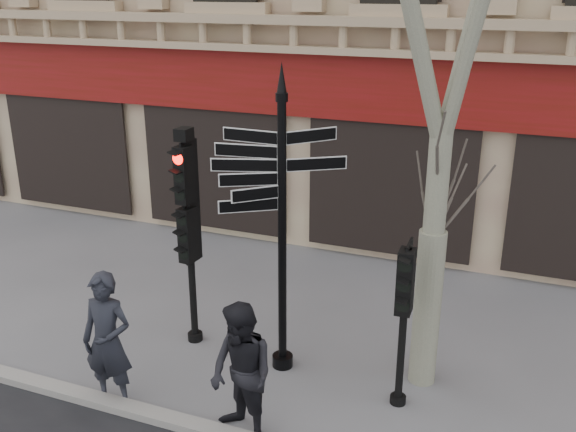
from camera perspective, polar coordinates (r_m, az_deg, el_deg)
name	(u,v)px	position (r m, az deg, el deg)	size (l,w,h in m)	color
ground	(307,389)	(9.60, 1.66, -15.10)	(80.00, 80.00, 0.00)	#5D5E62
fingerpost	(282,173)	(8.80, -0.54, 3.83)	(2.51, 2.51, 4.57)	black
traffic_signal_main	(188,212)	(9.89, -8.86, 0.35)	(0.42, 0.32, 3.53)	black
traffic_signal_secondary	(405,298)	(8.61, 10.35, -7.22)	(0.40, 0.29, 2.33)	black
pedestrian_a	(108,341)	(9.10, -15.74, -10.67)	(0.72, 0.47, 1.98)	black
pedestrian_b	(242,374)	(8.22, -4.13, -13.86)	(0.92, 0.72, 1.89)	black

